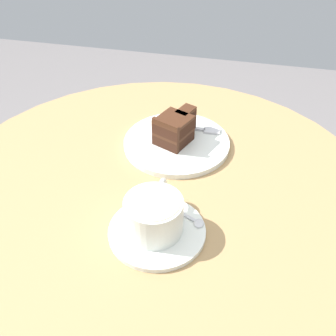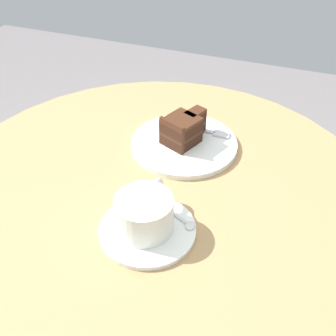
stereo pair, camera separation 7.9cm
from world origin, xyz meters
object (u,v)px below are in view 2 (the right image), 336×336
Objects in this scene: coffee_cup at (145,212)px; fork at (206,131)px; cake_plate at (184,144)px; napkin at (180,148)px; teaspoon at (179,218)px; cake_slice at (183,130)px; saucer at (148,230)px.

fork is at bearing -3.91° from coffee_cup.
cake_plate is 0.01m from napkin.
teaspoon is 0.23m from cake_slice.
coffee_cup is at bearing 60.46° from saucer.
coffee_cup is 0.93× the size of fork.
fork is (0.05, -0.03, 0.01)m from cake_plate.
teaspoon reaches higher than saucer.
cake_plate is (0.25, 0.02, 0.00)m from saucer.
cake_slice reaches higher than cake_plate.
coffee_cup is 0.07m from teaspoon.
teaspoon is 0.63× the size of fork.
teaspoon is 0.82× the size of cake_slice.
saucer is 0.24m from napkin.
teaspoon is (0.04, -0.04, 0.01)m from saucer.
saucer is 0.04m from coffee_cup.
fork is at bearing -37.15° from cake_slice.
napkin is (-0.01, 0.00, -0.04)m from cake_slice.
fork reaches higher than cake_plate.
cake_slice is at bearing -11.08° from napkin.
saucer is at bearing -175.90° from cake_plate.
cake_slice is (0.22, 0.06, 0.03)m from teaspoon.
cake_plate is 0.06m from fork.
saucer is 1.07× the size of napkin.
cake_slice reaches higher than saucer.
cake_slice reaches higher than napkin.
cake_plate is (0.25, 0.01, -0.04)m from coffee_cup.
fork is (0.05, -0.04, -0.03)m from cake_slice.
teaspoon is 0.58× the size of napkin.
coffee_cup is at bearing -177.02° from cake_plate.
coffee_cup is (0.00, 0.01, 0.04)m from saucer.
teaspoon is 0.27m from fork.
coffee_cup is 0.58× the size of cake_plate.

